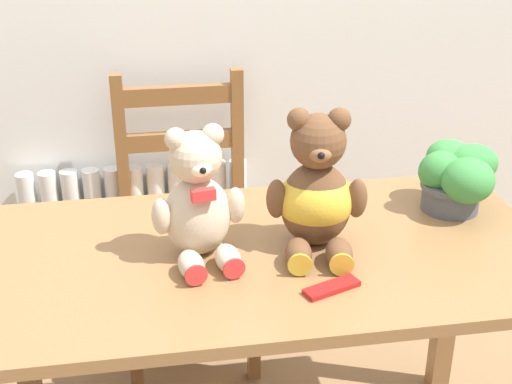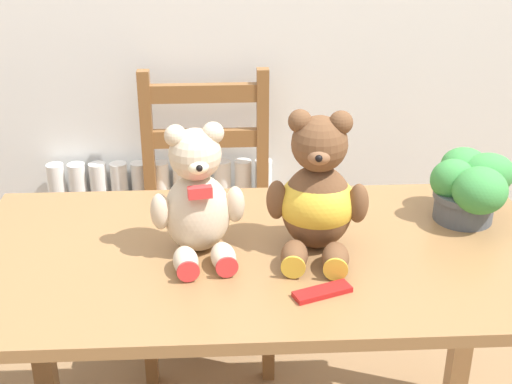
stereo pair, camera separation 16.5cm
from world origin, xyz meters
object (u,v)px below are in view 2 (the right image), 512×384
teddy_bear_left (197,199)px  teddy_bear_right (317,196)px  wooden_chair_behind (207,225)px  chocolate_bar (322,292)px  potted_plant (471,185)px

teddy_bear_left → teddy_bear_right: (0.28, 0.00, 0.00)m
wooden_chair_behind → chocolate_bar: size_ratio=7.58×
teddy_bear_right → wooden_chair_behind: bearing=-58.8°
teddy_bear_left → potted_plant: size_ratio=1.38×
chocolate_bar → teddy_bear_right: bearing=86.7°
teddy_bear_right → potted_plant: bearing=-154.4°
potted_plant → chocolate_bar: potted_plant is taller
wooden_chair_behind → chocolate_bar: (0.26, -0.86, 0.29)m
teddy_bear_left → potted_plant: teddy_bear_left is taller
teddy_bear_left → chocolate_bar: 0.36m
wooden_chair_behind → teddy_bear_right: size_ratio=2.85×
teddy_bear_right → chocolate_bar: size_ratio=2.66×
teddy_bear_left → teddy_bear_right: size_ratio=0.92×
wooden_chair_behind → teddy_bear_left: bearing=89.6°
potted_plant → chocolate_bar: size_ratio=1.78×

